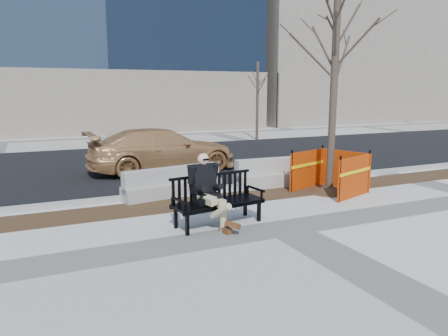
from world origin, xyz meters
The scene contains 11 objects.
ground centered at (0.00, 0.00, 0.00)m, with size 120.00×120.00×0.00m, color beige.
mulch_strip centered at (0.00, 2.60, 0.00)m, with size 40.00×1.20×0.02m, color #47301C.
asphalt_street centered at (0.00, 8.80, 0.00)m, with size 60.00×10.40×0.01m, color black.
curb centered at (0.00, 3.55, 0.06)m, with size 60.00×0.25×0.12m, color #9E9B93.
bench centered at (-1.13, 0.76, 0.00)m, with size 1.97×0.71×1.05m, color black, non-canonical shape.
seated_man centered at (-1.40, 0.78, 0.00)m, with size 0.65×1.08×1.51m, color black, non-canonical shape.
tree_fence centered at (2.76, 2.09, 0.00)m, with size 2.36×2.36×5.91m, color #D64704, non-canonical shape.
sedan centered at (-0.48, 7.01, 0.00)m, with size 2.07×5.10×1.48m, color #B5804C.
jersey_barrier_left centered at (-1.25, 3.49, 0.00)m, with size 2.73×0.55×0.78m, color #9D9B93, non-canonical shape.
jersey_barrier_right centered at (2.06, 3.36, 0.00)m, with size 2.94×0.59×0.84m, color #AAA89F, non-canonical shape.
far_tree_right centered at (7.09, 14.09, 0.00)m, with size 1.72×1.72×4.64m, color #4E3D32, non-canonical shape.
Camera 1 is at (-4.54, -7.06, 2.77)m, focal length 34.16 mm.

